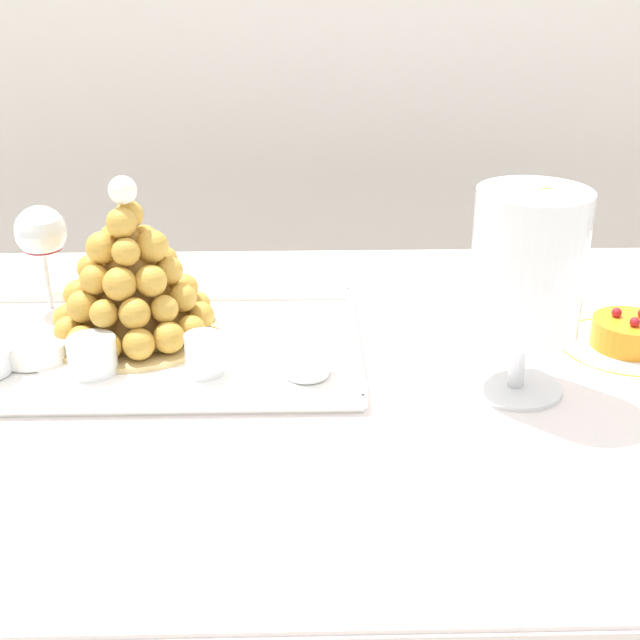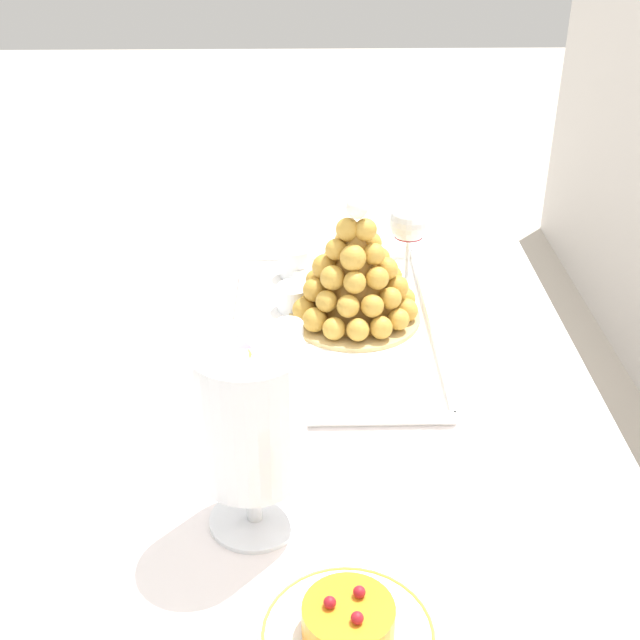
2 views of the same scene
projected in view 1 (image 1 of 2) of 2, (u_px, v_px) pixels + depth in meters
The scene contains 10 objects.
buffet_table at pixel (336, 422), 1.19m from camera, with size 1.70×0.95×0.76m.
serving_tray at pixel (154, 349), 1.20m from camera, with size 0.57×0.35×0.02m.
croquembouche at pixel (130, 280), 1.20m from camera, with size 0.24×0.24×0.23m.
dessert_cup_mid_left at pixel (92, 357), 1.12m from camera, with size 0.06×0.06×0.05m.
dessert_cup_centre at pixel (204, 356), 1.12m from camera, with size 0.05×0.05×0.05m.
dessert_cup_mid_right at pixel (307, 358), 1.12m from camera, with size 0.06×0.06×0.05m.
creme_brulee_ramekin at pixel (35, 347), 1.17m from camera, with size 0.10×0.10×0.02m.
macaron_goblet at pixel (528, 267), 1.04m from camera, with size 0.14×0.14×0.28m.
fruit_tart_plate at pixel (628, 339), 1.20m from camera, with size 0.20×0.20×0.06m.
wine_glass at pixel (41, 235), 1.28m from camera, with size 0.08×0.08×0.17m.
Camera 1 is at (-0.05, -1.02, 1.29)m, focal length 48.52 mm.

